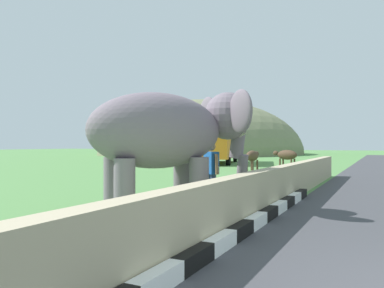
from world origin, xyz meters
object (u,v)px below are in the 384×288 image
at_px(elephant, 171,133).
at_px(person_handler, 211,170).
at_px(bus_orange, 218,139).
at_px(cow_mid, 287,155).
at_px(cow_near, 252,156).

distance_m(elephant, person_handler, 1.89).
xyz_separation_m(person_handler, bus_orange, (20.86, 8.38, 1.16)).
bearing_deg(elephant, cow_mid, 4.57).
bearing_deg(bus_orange, elephant, -160.21).
distance_m(elephant, cow_near, 15.24).
bearing_deg(elephant, bus_orange, 19.79).
height_order(elephant, cow_mid, elephant).
bearing_deg(elephant, person_handler, -10.21).
xyz_separation_m(bus_orange, cow_near, (-7.53, -5.32, -1.21)).
xyz_separation_m(cow_near, cow_mid, (3.48, -1.29, 0.00)).
relative_size(elephant, cow_mid, 2.06).
height_order(bus_orange, cow_near, bus_orange).
bearing_deg(person_handler, bus_orange, 21.88).
relative_size(person_handler, cow_mid, 0.87).
relative_size(elephant, bus_orange, 0.40).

